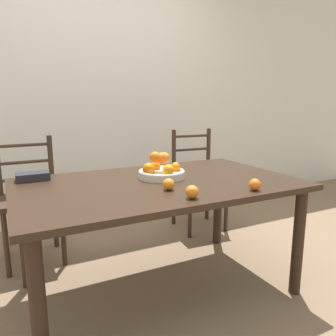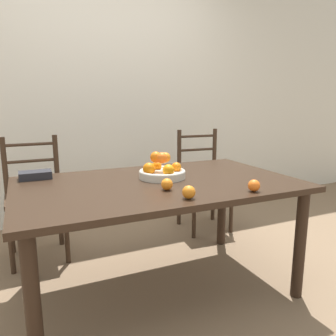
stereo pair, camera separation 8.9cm
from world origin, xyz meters
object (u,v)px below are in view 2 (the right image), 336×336
Objects in this scene: book_stack at (35,175)px; orange_loose_2 at (254,186)px; orange_loose_1 at (167,184)px; orange_loose_0 at (189,192)px; chair_left at (35,199)px; fruit_bowl at (162,171)px; chair_right at (203,180)px.

orange_loose_2 is at bearing -37.15° from book_stack.
book_stack is at bearing 137.87° from orange_loose_1.
orange_loose_0 is 0.07× the size of chair_left.
fruit_bowl is at bearing -46.50° from chair_left.
chair_left and chair_right have the same top height.
chair_right is at bearing 50.89° from orange_loose_1.
fruit_bowl is at bearing -22.73° from book_stack.
chair_right is (0.42, 1.26, -0.29)m from orange_loose_2.
orange_loose_2 is at bearing -27.92° from orange_loose_1.
fruit_bowl is at bearing -130.62° from chair_right.
orange_loose_1 is at bearing -42.13° from book_stack.
orange_loose_0 is 0.39m from orange_loose_2.
orange_loose_2 is 1.34m from book_stack.
orange_loose_2 is at bearing -50.50° from chair_left.
orange_loose_0 is (-0.06, -0.47, -0.01)m from fruit_bowl.
fruit_bowl is 0.60m from orange_loose_2.
orange_loose_0 is 0.07× the size of chair_right.
chair_right is at bearing 16.64° from book_stack.
chair_left reaches higher than orange_loose_1.
orange_loose_1 is 0.07× the size of chair_left.
orange_loose_1 is (-0.09, -0.28, -0.02)m from fruit_bowl.
chair_left reaches higher than book_stack.
orange_loose_2 reaches higher than book_stack.
orange_loose_1 is at bearing -124.88° from chair_right.
orange_loose_2 is 1.36m from chair_right.
fruit_bowl reaches higher than book_stack.
chair_left is 4.84× the size of book_stack.
fruit_bowl is 0.32× the size of chair_left.
chair_right is (0.75, 0.76, -0.30)m from fruit_bowl.
chair_right reaches higher than orange_loose_0.
orange_loose_0 is at bearing -119.04° from chair_right.
chair_left is 1.49m from chair_right.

